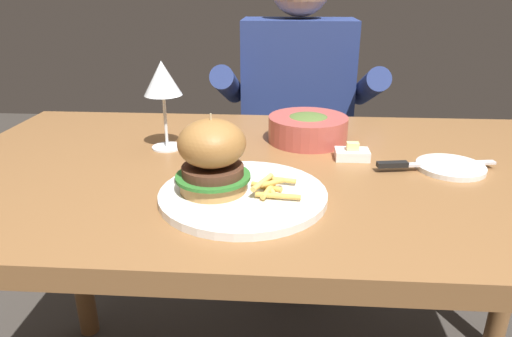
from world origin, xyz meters
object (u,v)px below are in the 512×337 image
object	(u,v)px
main_plate	(243,195)
table_knife	(426,164)
burger_sandwich	(212,156)
wine_glass	(162,81)
diner_person	(295,144)
butter_dish	(352,154)
soup_bowl	(308,128)
bread_plate	(451,167)

from	to	relation	value
main_plate	table_knife	xyz separation A→B (m)	(0.34, 0.15, 0.01)
burger_sandwich	wine_glass	size ratio (longest dim) A/B	0.69
main_plate	burger_sandwich	xyz separation A→B (m)	(-0.05, 0.00, 0.07)
wine_glass	diner_person	bearing A→B (deg)	62.36
burger_sandwich	butter_dish	distance (m)	0.34
butter_dish	diner_person	distance (m)	0.65
table_knife	soup_bowl	bearing A→B (deg)	143.22
main_plate	wine_glass	xyz separation A→B (m)	(-0.19, 0.25, 0.14)
burger_sandwich	diner_person	size ratio (longest dim) A/B	0.11
main_plate	table_knife	size ratio (longest dim) A/B	1.20
burger_sandwich	table_knife	world-z (taller)	burger_sandwich
main_plate	diner_person	world-z (taller)	diner_person
burger_sandwich	wine_glass	bearing A→B (deg)	120.09
table_knife	bread_plate	bearing A→B (deg)	8.76
burger_sandwich	butter_dish	world-z (taller)	burger_sandwich
table_knife	butter_dish	size ratio (longest dim) A/B	3.39
burger_sandwich	soup_bowl	xyz separation A→B (m)	(0.17, 0.32, -0.04)
butter_dish	wine_glass	bearing A→B (deg)	174.03
table_knife	soup_bowl	size ratio (longest dim) A/B	1.30
table_knife	diner_person	size ratio (longest dim) A/B	0.20
main_plate	soup_bowl	distance (m)	0.34
wine_glass	bread_plate	distance (m)	0.61
burger_sandwich	wine_glass	world-z (taller)	wine_glass
burger_sandwich	table_knife	xyz separation A→B (m)	(0.40, 0.15, -0.06)
bread_plate	table_knife	world-z (taller)	table_knife
burger_sandwich	wine_glass	distance (m)	0.29
burger_sandwich	butter_dish	bearing A→B (deg)	38.16
wine_glass	bread_plate	world-z (taller)	wine_glass
table_knife	soup_bowl	xyz separation A→B (m)	(-0.22, 0.17, 0.02)
main_plate	diner_person	bearing A→B (deg)	82.73
wine_glass	soup_bowl	world-z (taller)	wine_glass
bread_plate	butter_dish	world-z (taller)	butter_dish
main_plate	bread_plate	bearing A→B (deg)	21.96
main_plate	bread_plate	world-z (taller)	main_plate
burger_sandwich	wine_glass	xyz separation A→B (m)	(-0.14, 0.25, 0.07)
butter_dish	soup_bowl	xyz separation A→B (m)	(-0.09, 0.11, 0.02)
bread_plate	table_knife	distance (m)	0.05
soup_bowl	diner_person	xyz separation A→B (m)	(-0.02, 0.50, -0.21)
burger_sandwich	table_knife	distance (m)	0.43
main_plate	butter_dish	distance (m)	0.29
wine_glass	diner_person	xyz separation A→B (m)	(0.30, 0.57, -0.33)
butter_dish	soup_bowl	size ratio (longest dim) A/B	0.38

